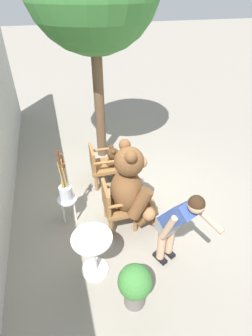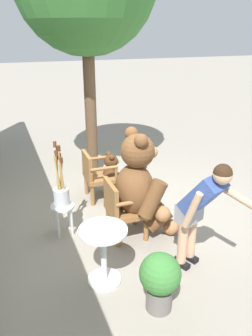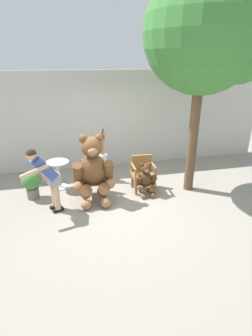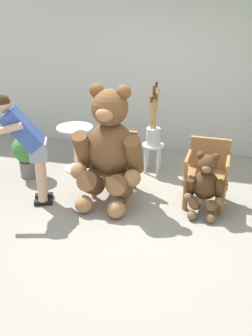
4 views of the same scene
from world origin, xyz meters
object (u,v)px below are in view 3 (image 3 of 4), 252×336
object	(u,v)px
white_stool	(104,167)
brush_bucket	(103,156)
wooden_chair_left	(93,177)
teddy_bear_large	(93,169)
round_side_table	(58,172)
person_visitor	(46,174)
teddy_bear_small	(146,179)
wooden_chair_right	(143,172)
patio_tree	(210,35)
potted_plant	(31,183)

from	to	relation	value
white_stool	brush_bucket	bearing A→B (deg)	-142.04
wooden_chair_left	teddy_bear_large	xyz separation A→B (m)	(-0.00, -0.27, 0.31)
wooden_chair_left	white_stool	xyz separation A→B (m)	(0.38, 0.78, -0.11)
teddy_bear_large	round_side_table	xyz separation A→B (m)	(-0.80, 0.81, -0.32)
person_visitor	white_stool	bearing A→B (deg)	44.80
teddy_bear_large	white_stool	size ratio (longest dim) A/B	3.42
teddy_bear_small	round_side_table	xyz separation A→B (m)	(-2.05, 0.83, 0.05)
teddy_bear_large	round_side_table	size ratio (longest dim) A/B	2.18
wooden_chair_left	brush_bucket	world-z (taller)	brush_bucket
wooden_chair_left	white_stool	distance (m)	0.87
teddy_bear_large	white_stool	bearing A→B (deg)	69.95
wooden_chair_left	round_side_table	world-z (taller)	wooden_chair_left
wooden_chair_right	white_stool	bearing A→B (deg)	138.20
wooden_chair_right	teddy_bear_large	world-z (taller)	teddy_bear_large
white_stool	round_side_table	size ratio (longest dim) A/B	0.64
white_stool	wooden_chair_left	bearing A→B (deg)	-115.83
wooden_chair_left	patio_tree	distance (m)	3.96
teddy_bear_large	person_visitor	world-z (taller)	teddy_bear_large
round_side_table	brush_bucket	bearing A→B (deg)	11.32
white_stool	potted_plant	size ratio (longest dim) A/B	0.68
teddy_bear_small	potted_plant	xyz separation A→B (m)	(-2.66, 0.41, -0.01)
round_side_table	patio_tree	bearing A→B (deg)	-14.48
teddy_bear_large	potted_plant	distance (m)	1.51
wooden_chair_left	potted_plant	size ratio (longest dim) A/B	1.26
teddy_bear_small	white_stool	size ratio (longest dim) A/B	1.79
brush_bucket	teddy_bear_small	bearing A→B (deg)	-50.80
teddy_bear_large	brush_bucket	xyz separation A→B (m)	(0.38, 1.05, -0.10)
round_side_table	wooden_chair_left	bearing A→B (deg)	-33.91
patio_tree	potted_plant	world-z (taller)	patio_tree
round_side_table	potted_plant	distance (m)	0.74
round_side_table	patio_tree	distance (m)	4.59
white_stool	potted_plant	xyz separation A→B (m)	(-1.79, -0.65, 0.04)
person_visitor	patio_tree	xyz separation A→B (m)	(3.50, 0.28, 2.62)
teddy_bear_small	round_side_table	distance (m)	2.21
teddy_bear_small	potted_plant	world-z (taller)	teddy_bear_small
brush_bucket	round_side_table	bearing A→B (deg)	-168.68
teddy_bear_large	round_side_table	bearing A→B (deg)	134.79
wooden_chair_left	person_visitor	world-z (taller)	person_visitor
brush_bucket	teddy_bear_large	bearing A→B (deg)	-110.03
wooden_chair_right	potted_plant	xyz separation A→B (m)	(-2.67, 0.13, -0.07)
person_visitor	potted_plant	xyz separation A→B (m)	(-0.42, 0.71, -0.49)
person_visitor	potted_plant	world-z (taller)	person_visitor
teddy_bear_large	teddy_bear_small	size ratio (longest dim) A/B	1.91
teddy_bear_small	round_side_table	size ratio (longest dim) A/B	1.14
wooden_chair_right	teddy_bear_small	xyz separation A→B (m)	(-0.00, -0.29, -0.06)
wooden_chair_right	brush_bucket	distance (m)	1.19
person_visitor	teddy_bear_small	bearing A→B (deg)	7.65
patio_tree	round_side_table	bearing A→B (deg)	165.52
wooden_chair_right	round_side_table	distance (m)	2.13
person_visitor	patio_tree	bearing A→B (deg)	4.50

